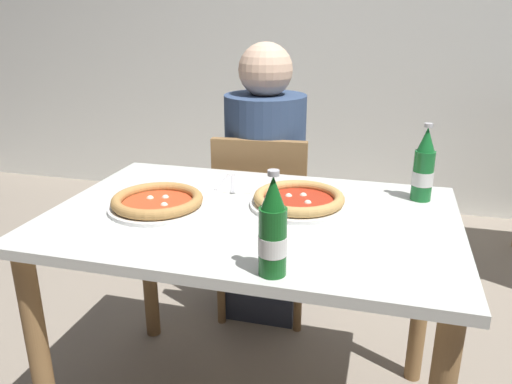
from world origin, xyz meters
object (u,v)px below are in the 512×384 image
dining_table_main (252,248)px  chair_behind_table (263,217)px  pizza_margherita_near (299,200)px  beer_bottle_center (273,232)px  diner_seated (265,191)px  beer_bottle_left (424,168)px  pizza_marinara_far (158,202)px  napkin_with_cutlery (228,184)px

dining_table_main → chair_behind_table: bearing=101.1°
pizza_margherita_near → beer_bottle_center: (0.02, -0.44, 0.08)m
chair_behind_table → diner_seated: 0.11m
chair_behind_table → beer_bottle_center: size_ratio=3.44×
beer_bottle_left → dining_table_main: bearing=-152.5°
dining_table_main → pizza_margherita_near: 0.21m
dining_table_main → chair_behind_table: chair_behind_table is taller
pizza_margherita_near → pizza_marinara_far: size_ratio=1.01×
diner_seated → pizza_margherita_near: bearing=-66.2°
chair_behind_table → pizza_marinara_far: bearing=70.7°
beer_bottle_center → napkin_with_cutlery: size_ratio=1.21×
dining_table_main → beer_bottle_center: 0.43m
beer_bottle_left → diner_seated: bearing=146.6°
chair_behind_table → diner_seated: size_ratio=0.70×
beer_bottle_center → napkin_with_cutlery: bearing=117.1°
beer_bottle_center → napkin_with_cutlery: (-0.30, 0.58, -0.10)m
diner_seated → pizza_marinara_far: 0.74m
chair_behind_table → diner_seated: diner_seated is taller
pizza_marinara_far → beer_bottle_left: 0.83m
pizza_margherita_near → chair_behind_table: bearing=115.3°
dining_table_main → pizza_marinara_far: (-0.29, -0.04, 0.14)m
chair_behind_table → beer_bottle_left: 0.80m
dining_table_main → pizza_margherita_near: pizza_margherita_near is taller
napkin_with_cutlery → diner_seated: bearing=86.4°
beer_bottle_center → beer_bottle_left: bearing=60.0°
dining_table_main → beer_bottle_left: size_ratio=4.86×
pizza_marinara_far → beer_bottle_center: (0.43, -0.31, 0.08)m
diner_seated → beer_bottle_left: diner_seated is taller
beer_bottle_left → beer_bottle_center: same height
pizza_marinara_far → beer_bottle_left: size_ratio=1.21×
dining_table_main → beer_bottle_center: size_ratio=4.86×
diner_seated → beer_bottle_center: bearing=-74.9°
dining_table_main → pizza_marinara_far: pizza_marinara_far is taller
napkin_with_cutlery → dining_table_main: bearing=-57.2°
pizza_margherita_near → beer_bottle_left: (0.36, 0.16, 0.08)m
diner_seated → napkin_with_cutlery: 0.46m
pizza_margherita_near → beer_bottle_center: bearing=-87.4°
pizza_margherita_near → beer_bottle_center: 0.44m
dining_table_main → napkin_with_cutlery: 0.30m
dining_table_main → pizza_margherita_near: (0.12, 0.09, 0.14)m
chair_behind_table → beer_bottle_center: (0.26, -0.95, 0.37)m
chair_behind_table → napkin_with_cutlery: chair_behind_table is taller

